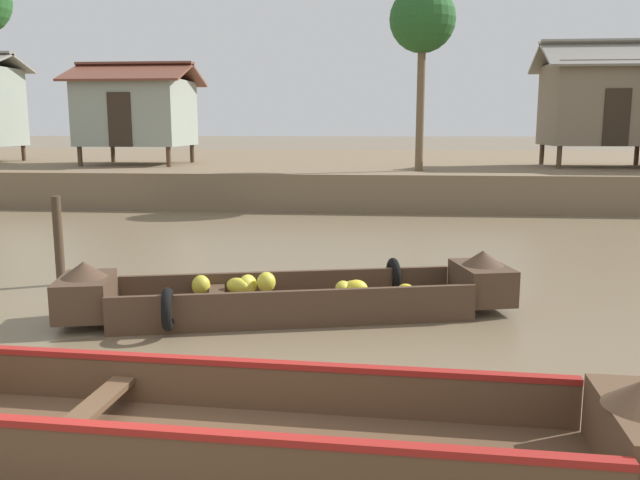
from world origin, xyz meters
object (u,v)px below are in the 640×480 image
Objects in this scene: palm_tree_near at (423,21)px; stilt_house_mid_right at (604,102)px; viewer_boat at (231,429)px; banana_boat at (292,296)px; mooring_post at (59,241)px; stilt_house_mid_left at (137,111)px.

stilt_house_mid_right is at bearing 22.49° from palm_tree_near.
palm_tree_near is at bearing 81.95° from viewer_boat.
stilt_house_mid_right is (8.52, 14.80, 2.97)m from banana_boat.
banana_boat is 0.94× the size of viewer_boat.
banana_boat is 3.76m from viewer_boat.
stilt_house_mid_right is at bearing 60.07° from banana_boat.
banana_boat is 17.33m from stilt_house_mid_right.
palm_tree_near is 3.94× the size of mooring_post.
viewer_boat is 16.99m from palm_tree_near.
stilt_house_mid_left is 10.54m from palm_tree_near.
banana_boat is at bearing 90.75° from viewer_boat.
palm_tree_near is at bearing -157.51° from stilt_house_mid_right.
palm_tree_near is at bearing -14.80° from stilt_house_mid_left.
viewer_boat is at bearing -67.70° from stilt_house_mid_left.
stilt_house_mid_right reaches higher than viewer_boat.
stilt_house_mid_left is at bearing 165.20° from palm_tree_near.
mooring_post is (-3.88, 5.09, 0.46)m from viewer_boat.
mooring_post is at bearing 160.77° from banana_boat.
viewer_boat is at bearing -114.53° from stilt_house_mid_right.
palm_tree_near reaches higher than mooring_post.
stilt_house_mid_left is at bearing 105.52° from mooring_post.
palm_tree_near reaches higher than banana_boat.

